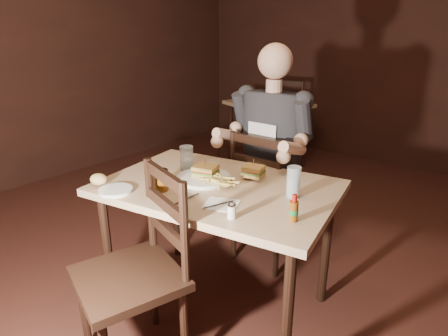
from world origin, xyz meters
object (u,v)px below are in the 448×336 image
Objects in this scene: main_table at (218,198)px; bg_table at (268,110)px; chair_near at (129,277)px; bg_chair_far at (290,117)px; bg_chair_near at (240,138)px; glass_left at (187,158)px; side_plate at (116,191)px; chair_far at (270,196)px; hot_sauce at (294,208)px; diner at (269,125)px; glass_right at (293,182)px; dinner_plate at (204,179)px; syrup_dispenser at (160,180)px.

main_table is 1.32× the size of bg_table.
bg_chair_far reaches higher than chair_near.
glass_left reaches higher than bg_chair_near.
chair_far is at bearing 75.02° from side_plate.
hot_sauce is (0.52, -0.11, 0.14)m from main_table.
glass_right is (0.44, -0.46, -0.14)m from diner.
chair_near is 3.35× the size of dinner_plate.
chair_far is 1.05× the size of bg_chair_near.
chair_near is (-0.05, -0.58, -0.21)m from main_table.
glass_left is (0.92, -2.29, 0.16)m from bg_table.
bg_chair_far reaches higher than side_plate.
bg_chair_far is 2.64m from diner.
bg_table is (-1.21, 2.35, -0.01)m from main_table.
chair_near is 6.23× the size of glass_right.
bg_chair_far is (-1.21, 2.90, -0.19)m from main_table.
chair_far is 8.60× the size of syrup_dispenser.
hot_sauce is at bearing -59.78° from glass_right.
bg_chair_near reaches higher than syrup_dispenser.
hot_sauce is 1.12× the size of syrup_dispenser.
diner is 0.58m from glass_left.
bg_chair_far is 6.00× the size of side_plate.
side_plate is (-0.72, -0.52, -0.07)m from glass_right.
side_plate is at bearing 75.00° from chair_far.
bg_chair_near is at bearing 111.78° from side_plate.
hot_sauce is at bearing 105.62° from bg_chair_far.
glass_left is 0.68m from glass_right.
glass_right reaches higher than bg_table.
bg_chair_near is 6.17× the size of glass_left.
chair_far is at bearing 67.65° from glass_left.
chair_near is 0.89m from glass_right.
glass_left is (-0.23, -0.51, -0.14)m from diner.
hot_sauce is 0.74× the size of side_plate.
main_table is at bearing 0.68° from dinner_plate.
bg_chair_near is at bearing 133.14° from chair_near.
bg_chair_near is 2.36m from glass_right.
glass_left is at bearing 162.55° from dinner_plate.
hot_sauce is (0.57, -0.68, -0.15)m from diner.
bg_chair_near reaches higher than hot_sauce.
bg_table is at bearing 123.05° from diner.
glass_right is (0.43, 0.69, 0.36)m from chair_near.
chair_near is at bearing -68.21° from bg_table.
bg_chair_far reaches higher than hot_sauce.
chair_far is at bearing -51.72° from bg_chair_near.
bg_chair_far is 3.43m from side_plate.
chair_near is at bearing -70.05° from bg_chair_near.
glass_left is (0.92, -1.74, 0.39)m from bg_chair_near.
bg_chair_near is 2.32m from syrup_dispenser.
bg_chair_far is 1.10m from bg_chair_near.
chair_near is 8.83× the size of syrup_dispenser.
glass_left is (-0.29, 0.06, 0.15)m from main_table.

